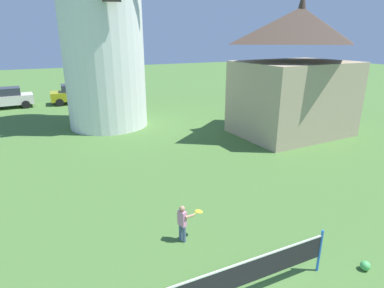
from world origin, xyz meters
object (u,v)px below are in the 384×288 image
(tennis_net, at_px, (235,277))
(chapel, at_px, (295,75))
(parked_car_mustard, at_px, (76,93))
(stray_ball, at_px, (365,266))
(player_far, at_px, (183,221))
(parked_car_cream, at_px, (6,98))

(tennis_net, distance_m, chapel, 13.43)
(parked_car_mustard, bearing_deg, chapel, -55.00)
(tennis_net, xyz_separation_m, stray_ball, (3.37, -0.47, -0.57))
(stray_ball, xyz_separation_m, chapel, (6.17, 9.56, 3.16))
(player_far, height_order, parked_car_mustard, parked_car_mustard)
(parked_car_cream, relative_size, parked_car_mustard, 0.99)
(stray_ball, xyz_separation_m, parked_car_cream, (-8.97, 24.15, 0.69))
(stray_ball, relative_size, parked_car_mustard, 0.06)
(parked_car_cream, bearing_deg, stray_ball, -69.63)
(tennis_net, relative_size, parked_car_mustard, 1.19)
(player_far, xyz_separation_m, parked_car_cream, (-5.54, 21.25, 0.20))
(tennis_net, relative_size, player_far, 4.45)
(parked_car_mustard, bearing_deg, stray_ball, -80.83)
(parked_car_cream, bearing_deg, tennis_net, -76.69)
(stray_ball, bearing_deg, parked_car_cream, 110.37)
(chapel, bearing_deg, parked_car_cream, 136.06)
(stray_ball, bearing_deg, tennis_net, 172.08)
(tennis_net, height_order, chapel, chapel)
(tennis_net, bearing_deg, parked_car_cream, 103.31)
(parked_car_mustard, bearing_deg, player_far, -88.83)
(tennis_net, bearing_deg, stray_ball, -7.92)
(player_far, relative_size, stray_ball, 4.63)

